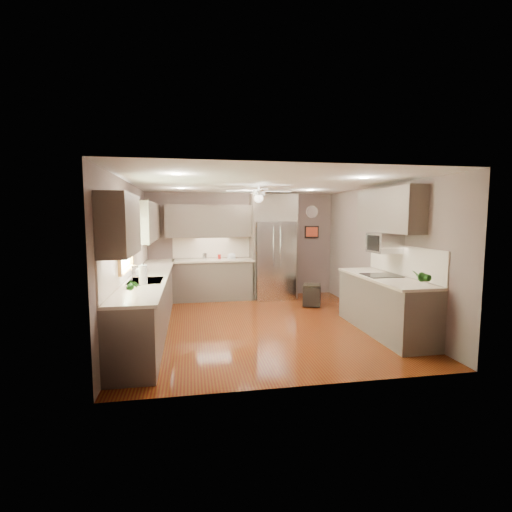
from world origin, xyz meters
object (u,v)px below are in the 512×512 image
object	(u,v)px
bowl	(232,258)
microwave	(384,243)
canister_d	(219,257)
potted_plant_right	(420,277)
soap_bottle	(140,271)
canister_b	(205,256)
refrigerator	(273,248)
stool	(312,295)
potted_plant_left	(133,286)
paper_towel	(143,275)

from	to	relation	value
bowl	microwave	distance (m)	3.63
canister_d	potted_plant_right	world-z (taller)	potted_plant_right
canister_d	soap_bottle	size ratio (longest dim) A/B	0.51
bowl	canister_b	bearing A→B (deg)	177.81
canister_d	refrigerator	bearing A→B (deg)	-2.92
canister_d	stool	bearing A→B (deg)	-29.47
canister_d	refrigerator	distance (m)	1.29
potted_plant_left	potted_plant_right	xyz separation A→B (m)	(3.84, -0.05, 0.02)
soap_bottle	potted_plant_right	world-z (taller)	potted_plant_right
canister_b	bowl	xyz separation A→B (m)	(0.62, -0.02, -0.04)
potted_plant_left	paper_towel	distance (m)	0.89
canister_b	potted_plant_left	distance (m)	4.08
stool	potted_plant_left	bearing A→B (deg)	-138.70
potted_plant_right	microwave	size ratio (longest dim) A/B	0.56
canister_d	soap_bottle	distance (m)	2.85
potted_plant_left	bowl	bearing A→B (deg)	67.21
soap_bottle	bowl	size ratio (longest dim) A/B	0.95
canister_d	potted_plant_left	distance (m)	4.17
canister_d	potted_plant_right	bearing A→B (deg)	-58.16
soap_bottle	microwave	size ratio (longest dim) A/B	0.38
bowl	microwave	size ratio (longest dim) A/B	0.40
potted_plant_left	potted_plant_right	bearing A→B (deg)	-0.81
canister_b	refrigerator	bearing A→B (deg)	-2.40
potted_plant_left	microwave	size ratio (longest dim) A/B	0.51
microwave	refrigerator	bearing A→B (deg)	116.09
potted_plant_left	refrigerator	distance (m)	4.69
canister_b	microwave	size ratio (longest dim) A/B	0.28
paper_towel	soap_bottle	bearing A→B (deg)	101.58
bowl	potted_plant_right	bearing A→B (deg)	-61.10
soap_bottle	paper_towel	distance (m)	0.63
potted_plant_right	canister_d	bearing A→B (deg)	121.84
soap_bottle	bowl	world-z (taller)	soap_bottle
microwave	stool	xyz separation A→B (m)	(-0.70, 1.70, -1.24)
potted_plant_left	bowl	world-z (taller)	potted_plant_left
refrigerator	potted_plant_left	bearing A→B (deg)	-124.23
bowl	refrigerator	xyz separation A→B (m)	(0.99, -0.04, 0.22)
stool	paper_towel	distance (m)	3.90
soap_bottle	stool	distance (m)	3.73
canister_b	canister_d	world-z (taller)	canister_b
potted_plant_left	bowl	distance (m)	4.26
canister_b	potted_plant_right	bearing A→B (deg)	-54.84
canister_d	stool	world-z (taller)	canister_d
soap_bottle	potted_plant_left	world-z (taller)	potted_plant_left
canister_b	stool	world-z (taller)	canister_b
soap_bottle	stool	world-z (taller)	soap_bottle
refrigerator	canister_b	bearing A→B (deg)	177.60
canister_d	stool	xyz separation A→B (m)	(1.90, -1.08, -0.76)
canister_b	microwave	bearing A→B (deg)	-43.35
paper_towel	refrigerator	bearing A→B (deg)	48.70
stool	microwave	bearing A→B (deg)	-67.59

